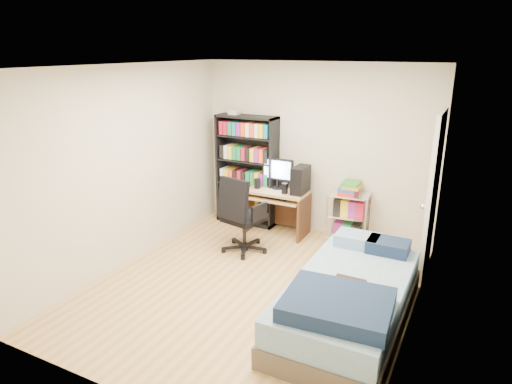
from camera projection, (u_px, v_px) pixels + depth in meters
The scene contains 7 objects.
room at pixel (252, 185), 4.95m from camera, with size 3.58×4.08×2.58m.
media_shelf at pixel (247, 169), 7.08m from camera, with size 0.96×0.32×1.77m.
computer_desk at pixel (284, 194), 6.73m from camera, with size 0.89×0.52×1.12m.
office_chair at pixel (242, 228), 6.18m from camera, with size 0.75×0.75×1.07m.
wire_cart at pixel (349, 204), 6.39m from camera, with size 0.58×0.43×0.90m.
bed at pixel (349, 300), 4.55m from camera, with size 1.08×2.16×0.62m.
door at pixel (433, 195), 5.42m from camera, with size 0.12×0.80×2.00m.
Camera 1 is at (2.19, -4.20, 2.68)m, focal length 32.00 mm.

